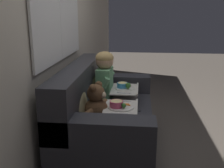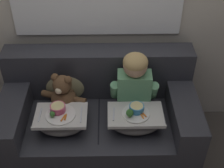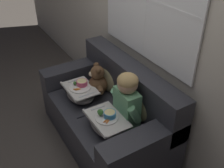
{
  "view_description": "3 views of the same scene",
  "coord_description": "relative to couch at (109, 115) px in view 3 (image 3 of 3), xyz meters",
  "views": [
    {
      "loc": [
        -2.47,
        -0.29,
        1.42
      ],
      "look_at": [
        0.07,
        -0.02,
        0.71
      ],
      "focal_mm": 42.0,
      "sensor_mm": 36.0,
      "label": 1
    },
    {
      "loc": [
        0.08,
        -1.87,
        2.33
      ],
      "look_at": [
        0.11,
        0.0,
        0.79
      ],
      "focal_mm": 50.0,
      "sensor_mm": 36.0,
      "label": 2
    },
    {
      "loc": [
        1.92,
        -1.06,
        2.2
      ],
      "look_at": [
        0.03,
        0.08,
        0.75
      ],
      "focal_mm": 42.0,
      "sensor_mm": 36.0,
      "label": 3
    }
  ],
  "objects": [
    {
      "name": "couch",
      "position": [
        0.0,
        0.0,
        0.0
      ],
      "size": [
        1.61,
        0.85,
        0.9
      ],
      "color": "#2D2D33",
      "rests_on": "ground_plane"
    },
    {
      "name": "teddy_bear",
      "position": [
        -0.29,
        0.02,
        0.27
      ],
      "size": [
        0.39,
        0.29,
        0.37
      ],
      "color": "brown",
      "rests_on": "couch"
    },
    {
      "name": "child_figure",
      "position": [
        0.29,
        0.03,
        0.42
      ],
      "size": [
        0.4,
        0.2,
        0.55
      ],
      "color": "#66A370",
      "rests_on": "couch"
    },
    {
      "name": "throw_pillow_behind_teddy",
      "position": [
        -0.29,
        0.18,
        0.3
      ],
      "size": [
        0.38,
        0.18,
        0.39
      ],
      "color": "tan",
      "rests_on": "couch"
    },
    {
      "name": "wall_back_with_window",
      "position": [
        0.0,
        0.45,
        0.97
      ],
      "size": [
        8.0,
        0.08,
        2.6
      ],
      "color": "beige",
      "rests_on": "ground_plane"
    },
    {
      "name": "throw_pillow_behind_child",
      "position": [
        0.29,
        0.18,
        0.3
      ],
      "size": [
        0.38,
        0.19,
        0.4
      ],
      "color": "#898456",
      "rests_on": "couch"
    },
    {
      "name": "ground_plane",
      "position": [
        0.0,
        -0.06,
        -0.34
      ],
      "size": [
        14.0,
        14.0,
        0.0
      ],
      "primitive_type": "plane",
      "color": "#4C443D"
    },
    {
      "name": "lap_tray_teddy",
      "position": [
        -0.29,
        -0.19,
        0.2
      ],
      "size": [
        0.41,
        0.3,
        0.21
      ],
      "color": "slate",
      "rests_on": "teddy_bear"
    },
    {
      "name": "lap_tray_child",
      "position": [
        0.29,
        -0.19,
        0.2
      ],
      "size": [
        0.44,
        0.29,
        0.23
      ],
      "color": "slate",
      "rests_on": "child_figure"
    }
  ]
}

